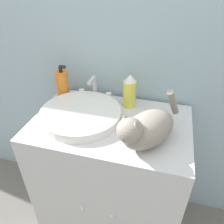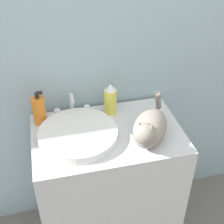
% 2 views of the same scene
% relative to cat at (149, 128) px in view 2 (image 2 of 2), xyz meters
% --- Properties ---
extents(wall_back, '(6.00, 0.05, 2.50)m').
position_rel_cat_xyz_m(wall_back, '(-0.18, 0.40, 0.36)').
color(wall_back, '#9EB7C6').
rests_on(wall_back, ground_plane).
extents(vanity_cabinet, '(0.75, 0.50, 0.81)m').
position_rel_cat_xyz_m(vanity_cabinet, '(-0.18, 0.11, -0.48)').
color(vanity_cabinet, silver).
rests_on(vanity_cabinet, ground_plane).
extents(sink_basin, '(0.39, 0.39, 0.04)m').
position_rel_cat_xyz_m(sink_basin, '(-0.32, 0.10, -0.06)').
color(sink_basin, white).
rests_on(sink_basin, vanity_cabinet).
extents(faucet, '(0.19, 0.09, 0.13)m').
position_rel_cat_xyz_m(faucet, '(-0.32, 0.30, -0.02)').
color(faucet, silver).
rests_on(faucet, vanity_cabinet).
extents(cat, '(0.27, 0.33, 0.20)m').
position_rel_cat_xyz_m(cat, '(0.00, 0.00, 0.00)').
color(cat, gray).
rests_on(cat, vanity_cabinet).
extents(soap_bottle, '(0.07, 0.07, 0.19)m').
position_rel_cat_xyz_m(soap_bottle, '(-0.49, 0.27, -0.00)').
color(soap_bottle, orange).
rests_on(soap_bottle, vanity_cabinet).
extents(spray_bottle, '(0.07, 0.07, 0.18)m').
position_rel_cat_xyz_m(spray_bottle, '(-0.12, 0.27, 0.01)').
color(spray_bottle, '#EADB4C').
rests_on(spray_bottle, vanity_cabinet).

